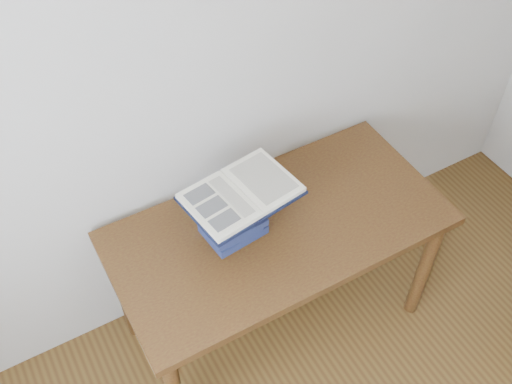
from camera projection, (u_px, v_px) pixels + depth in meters
desk at (278, 241)px, 2.40m from camera, size 1.32×0.66×0.71m
book_stack at (232, 218)px, 2.23m from camera, size 0.26×0.21×0.19m
open_book at (241, 194)px, 2.17m from camera, size 0.44×0.34×0.03m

